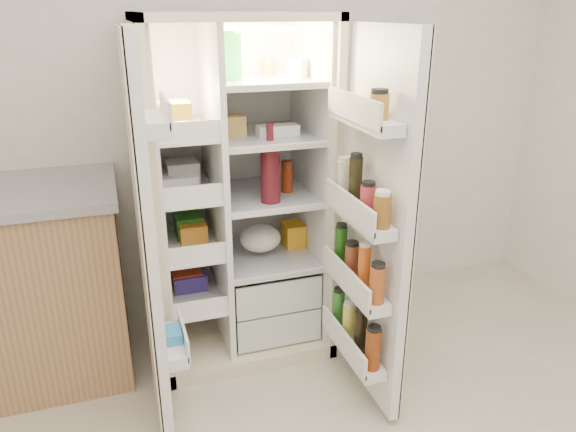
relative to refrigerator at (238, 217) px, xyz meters
name	(u,v)px	position (x,y,z in m)	size (l,w,h in m)	color
wall_back	(245,95)	(0.15, 0.35, 0.61)	(4.00, 0.02, 2.70)	white
refrigerator	(238,217)	(0.00, 0.00, 0.00)	(0.92, 0.70, 1.80)	beige
freezer_door	(149,247)	(-0.51, -0.60, 0.15)	(0.15, 0.40, 1.72)	silver
fridge_door	(373,231)	(0.47, -0.70, 0.13)	(0.17, 0.58, 1.72)	silver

